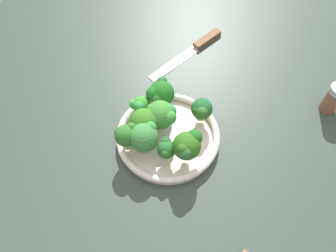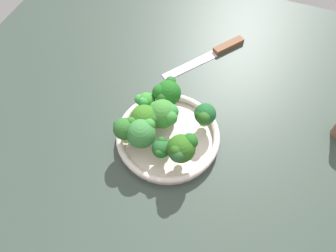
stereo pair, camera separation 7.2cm
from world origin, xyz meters
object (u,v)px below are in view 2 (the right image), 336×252
object	(u,v)px
broccoli_floret_0	(182,149)
broccoli_floret_7	(145,102)
broccoli_floret_3	(125,129)
broccoli_floret_6	(167,93)
knife	(215,52)
broccoli_floret_1	(146,120)
broccoli_floret_8	(141,133)
broccoli_floret_5	(204,115)
broccoli_floret_4	(164,114)
broccoli_floret_2	(161,149)
bowl	(168,136)

from	to	relation	value
broccoli_floret_0	broccoli_floret_7	world-z (taller)	broccoli_floret_0
broccoli_floret_3	broccoli_floret_7	xyz separation A→B (cm)	(9.02, -1.00, -1.07)
broccoli_floret_6	knife	bearing A→B (deg)	-13.73
broccoli_floret_1	broccoli_floret_8	bearing A→B (deg)	-172.24
broccoli_floret_5	broccoli_floret_1	bearing A→B (deg)	117.53
broccoli_floret_4	broccoli_floret_7	bearing A→B (deg)	67.59
broccoli_floret_2	broccoli_floret_4	size ratio (longest dim) A/B	0.69
broccoli_floret_2	broccoli_floret_8	distance (cm)	5.56
broccoli_floret_7	bowl	bearing A→B (deg)	-120.65
broccoli_floret_2	broccoli_floret_5	xyz separation A→B (cm)	(11.30, -6.04, 0.51)
bowl	broccoli_floret_6	bearing A→B (deg)	22.95
broccoli_floret_6	broccoli_floret_8	size ratio (longest dim) A/B	1.01
bowl	broccoli_floret_7	distance (cm)	9.59
bowl	broccoli_floret_0	bearing A→B (deg)	-136.77
broccoli_floret_4	broccoli_floret_6	xyz separation A→B (cm)	(5.59, 1.43, 0.23)
broccoli_floret_0	broccoli_floret_1	world-z (taller)	broccoli_floret_0
broccoli_floret_7	knife	xyz separation A→B (cm)	(26.75, -9.73, -5.52)
broccoli_floret_8	broccoli_floret_0	bearing A→B (deg)	-95.55
broccoli_floret_5	broccoli_floret_6	distance (cm)	10.26
broccoli_floret_1	broccoli_floret_5	bearing A→B (deg)	-62.47
broccoli_floret_5	broccoli_floret_6	bearing A→B (deg)	77.14
broccoli_floret_1	broccoli_floret_8	xyz separation A→B (cm)	(-3.64, -0.50, 0.23)
broccoli_floret_2	broccoli_floret_3	size ratio (longest dim) A/B	0.73
broccoli_floret_2	broccoli_floret_3	xyz separation A→B (cm)	(1.22, 8.95, 1.30)
knife	broccoli_floret_3	bearing A→B (deg)	163.29
broccoli_floret_7	knife	size ratio (longest dim) A/B	0.23
broccoli_floret_8	broccoli_floret_5	bearing A→B (deg)	-49.01
broccoli_floret_0	broccoli_floret_3	xyz separation A→B (cm)	(0.59, 13.25, -0.65)
broccoli_floret_0	broccoli_floret_6	xyz separation A→B (cm)	(12.95, 8.23, -0.60)
bowl	broccoli_floret_1	xyz separation A→B (cm)	(-0.75, 4.98, 5.43)
broccoli_floret_8	knife	bearing A→B (deg)	-11.13
broccoli_floret_2	broccoli_floret_7	bearing A→B (deg)	37.81
broccoli_floret_8	broccoli_floret_4	bearing A→B (deg)	-22.62
broccoli_floret_2	broccoli_floret_4	world-z (taller)	broccoli_floret_4
broccoli_floret_1	broccoli_floret_7	world-z (taller)	broccoli_floret_1
broccoli_floret_0	broccoli_floret_7	distance (cm)	15.66
broccoli_floret_0	knife	bearing A→B (deg)	3.95
bowl	broccoli_floret_6	xyz separation A→B (cm)	(7.63, 3.23, 5.71)
broccoli_floret_1	broccoli_floret_2	bearing A→B (deg)	-132.42
broccoli_floret_3	broccoli_floret_7	size ratio (longest dim) A/B	1.28
broccoli_floret_1	broccoli_floret_7	xyz separation A→B (cm)	(5.05, 2.26, -0.84)
broccoli_floret_2	bowl	bearing A→B (deg)	6.70
broccoli_floret_1	broccoli_floret_5	world-z (taller)	broccoli_floret_1
broccoli_floret_1	broccoli_floret_5	xyz separation A→B (cm)	(6.11, -11.72, -0.55)
broccoli_floret_8	broccoli_floret_7	bearing A→B (deg)	17.62
broccoli_floret_4	broccoli_floret_0	bearing A→B (deg)	-137.28
bowl	broccoli_floret_4	size ratio (longest dim) A/B	3.34
broccoli_floret_0	broccoli_floret_8	xyz separation A→B (cm)	(0.92, 9.49, -0.65)
broccoli_floret_0	broccoli_floret_3	distance (cm)	13.28
broccoli_floret_8	broccoli_floret_1	bearing A→B (deg)	7.76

